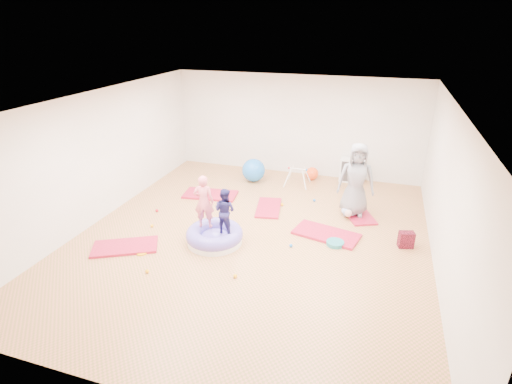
% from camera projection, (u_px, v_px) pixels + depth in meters
% --- Properties ---
extents(room, '(7.01, 8.01, 2.81)m').
position_uv_depth(room, '(251.00, 174.00, 7.70)').
color(room, '#CD7856').
rests_on(room, ground).
extents(gym_mat_front_left, '(1.39, 1.13, 0.05)m').
position_uv_depth(gym_mat_front_left, '(125.00, 247.00, 7.87)').
color(gym_mat_front_left, '#C92743').
rests_on(gym_mat_front_left, ground).
extents(gym_mat_mid_left, '(1.41, 0.83, 0.06)m').
position_uv_depth(gym_mat_mid_left, '(210.00, 194.00, 10.21)').
color(gym_mat_mid_left, '#C92743').
rests_on(gym_mat_mid_left, ground).
extents(gym_mat_center_back, '(0.74, 1.17, 0.05)m').
position_uv_depth(gym_mat_center_back, '(269.00, 208.00, 9.51)').
color(gym_mat_center_back, '#C92743').
rests_on(gym_mat_center_back, ground).
extents(gym_mat_right, '(1.45, 0.95, 0.06)m').
position_uv_depth(gym_mat_right, '(326.00, 234.00, 8.33)').
color(gym_mat_right, '#C92743').
rests_on(gym_mat_right, ground).
extents(gym_mat_rear_right, '(0.93, 1.20, 0.04)m').
position_uv_depth(gym_mat_rear_right, '(358.00, 214.00, 9.19)').
color(gym_mat_rear_right, '#C92743').
rests_on(gym_mat_rear_right, ground).
extents(inflatable_cushion, '(1.15, 1.15, 0.36)m').
position_uv_depth(inflatable_cushion, '(215.00, 236.00, 8.03)').
color(inflatable_cushion, white).
rests_on(inflatable_cushion, ground).
extents(child_pink, '(0.45, 0.34, 1.11)m').
position_uv_depth(child_pink, '(204.00, 199.00, 7.86)').
color(child_pink, '#E86777').
rests_on(child_pink, inflatable_cushion).
extents(child_navy, '(0.52, 0.45, 0.93)m').
position_uv_depth(child_navy, '(225.00, 209.00, 7.69)').
color(child_navy, navy).
rests_on(child_navy, inflatable_cushion).
extents(adult_caregiver, '(0.87, 0.62, 1.67)m').
position_uv_depth(adult_caregiver, '(356.00, 180.00, 8.85)').
color(adult_caregiver, slate).
rests_on(adult_caregiver, gym_mat_rear_right).
extents(infant, '(0.35, 0.36, 0.21)m').
position_uv_depth(infant, '(349.00, 212.00, 9.02)').
color(infant, '#9EB5E4').
rests_on(infant, gym_mat_rear_right).
extents(ball_pit_balls, '(3.49, 3.98, 0.07)m').
position_uv_depth(ball_pit_balls, '(228.00, 230.00, 8.49)').
color(ball_pit_balls, '#FFB20A').
rests_on(ball_pit_balls, ground).
extents(exercise_ball_blue, '(0.64, 0.64, 0.64)m').
position_uv_depth(exercise_ball_blue, '(254.00, 170.00, 11.01)').
color(exercise_ball_blue, blue).
rests_on(exercise_ball_blue, ground).
extents(exercise_ball_orange, '(0.36, 0.36, 0.36)m').
position_uv_depth(exercise_ball_orange, '(312.00, 174.00, 11.17)').
color(exercise_ball_orange, '#FF4C1B').
rests_on(exercise_ball_orange, ground).
extents(infant_play_gym, '(0.64, 0.61, 0.49)m').
position_uv_depth(infant_play_gym, '(297.00, 174.00, 10.70)').
color(infant_play_gym, white).
rests_on(infant_play_gym, ground).
extents(cube_shelf, '(0.66, 0.32, 0.66)m').
position_uv_depth(cube_shelf, '(352.00, 170.00, 10.98)').
color(cube_shelf, white).
rests_on(cube_shelf, ground).
extents(balance_disc, '(0.35, 0.35, 0.08)m').
position_uv_depth(balance_disc, '(335.00, 243.00, 7.97)').
color(balance_disc, teal).
rests_on(balance_disc, ground).
extents(backpack, '(0.32, 0.25, 0.33)m').
position_uv_depth(backpack, '(406.00, 240.00, 7.85)').
color(backpack, maroon).
rests_on(backpack, ground).
extents(yellow_toy, '(0.21, 0.21, 0.03)m').
position_uv_depth(yellow_toy, '(142.00, 252.00, 7.69)').
color(yellow_toy, '#FFB20A').
rests_on(yellow_toy, ground).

